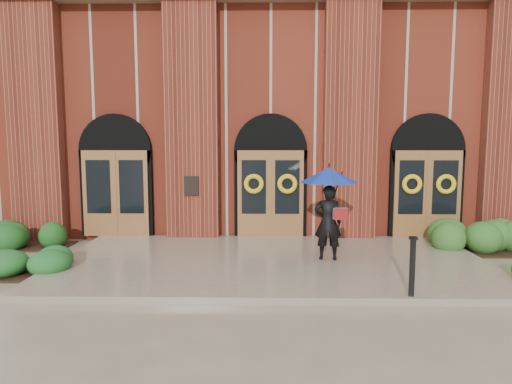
{
  "coord_description": "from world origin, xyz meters",
  "views": [
    {
      "loc": [
        -0.18,
        -10.36,
        2.96
      ],
      "look_at": [
        -0.39,
        1.0,
        1.65
      ],
      "focal_mm": 32.0,
      "sensor_mm": 36.0,
      "label": 1
    }
  ],
  "objects_px": {
    "man_with_umbrella": "(329,195)",
    "metal_post": "(412,265)",
    "hedge_wall_right": "(492,237)",
    "hedge_wall_left": "(16,235)"
  },
  "relations": [
    {
      "from": "man_with_umbrella",
      "to": "hedge_wall_right",
      "type": "height_order",
      "value": "man_with_umbrella"
    },
    {
      "from": "metal_post",
      "to": "hedge_wall_left",
      "type": "distance_m",
      "value": 10.44
    },
    {
      "from": "man_with_umbrella",
      "to": "hedge_wall_right",
      "type": "bearing_deg",
      "value": -157.62
    },
    {
      "from": "metal_post",
      "to": "hedge_wall_right",
      "type": "bearing_deg",
      "value": 49.36
    },
    {
      "from": "man_with_umbrella",
      "to": "hedge_wall_left",
      "type": "xyz_separation_m",
      "value": [
        -8.37,
        1.71,
        -1.33
      ]
    },
    {
      "from": "hedge_wall_left",
      "to": "hedge_wall_right",
      "type": "relative_size",
      "value": 0.86
    },
    {
      "from": "metal_post",
      "to": "hedge_wall_left",
      "type": "xyz_separation_m",
      "value": [
        -9.53,
        4.24,
        -0.38
      ]
    },
    {
      "from": "metal_post",
      "to": "hedge_wall_right",
      "type": "distance_m",
      "value": 5.21
    },
    {
      "from": "man_with_umbrella",
      "to": "hedge_wall_right",
      "type": "distance_m",
      "value": 4.93
    },
    {
      "from": "man_with_umbrella",
      "to": "metal_post",
      "type": "bearing_deg",
      "value": 119.73
    }
  ]
}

